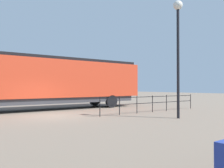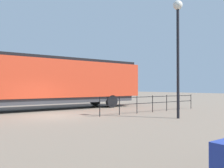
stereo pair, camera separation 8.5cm
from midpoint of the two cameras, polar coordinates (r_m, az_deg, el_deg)
ground_plane at (r=15.24m, az=-14.52°, el=-7.57°), size 120.00×120.00×0.00m
locomotive at (r=19.56m, az=-14.36°, el=0.84°), size 3.08×16.72×4.19m
lamp_post at (r=14.44m, az=15.64°, el=11.62°), size 0.55×0.55×6.88m
platform_fence at (r=17.27m, az=9.71°, el=-4.20°), size 0.05×9.20×1.22m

